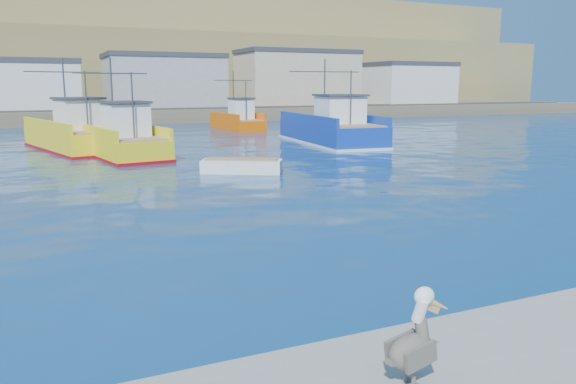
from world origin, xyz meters
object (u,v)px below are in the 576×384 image
Objects in this scene: trawler_yellow_a at (74,135)px; trawler_blue at (331,129)px; pelican at (414,343)px; boat_orange at (238,120)px; trawler_yellow_b at (121,141)px; skiff_mid at (242,167)px.

trawler_yellow_a is 0.93× the size of trawler_blue.
boat_orange is at bearing 73.17° from pelican.
trawler_blue reaches higher than trawler_yellow_b.
pelican is at bearing -106.83° from boat_orange.
boat_orange is 6.01× the size of pelican.
skiff_mid is at bearing -109.09° from boat_orange.
boat_orange is (-2.07, 16.30, -0.09)m from trawler_blue.
trawler_yellow_a is 1.13× the size of trawler_yellow_b.
trawler_yellow_b is 2.46× the size of skiff_mid.
pelican is at bearing -117.13° from trawler_blue.
boat_orange is at bearing 51.31° from trawler_yellow_b.
skiff_mid is (-11.69, -11.48, -0.82)m from trawler_blue.
boat_orange is (16.86, 12.94, -0.04)m from trawler_yellow_a.
trawler_blue is at bearing -10.07° from trawler_yellow_a.
trawler_blue is at bearing 62.87° from pelican.
trawler_yellow_a is 19.23m from trawler_blue.
trawler_blue is 16.40m from skiff_mid.
trawler_yellow_b is 22.97m from boat_orange.
boat_orange is (14.36, 17.93, 0.03)m from trawler_yellow_b.
trawler_blue is 16.43m from boat_orange.
trawler_yellow_b is at bearing 115.74° from skiff_mid.
skiff_mid is 22.54m from pelican.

